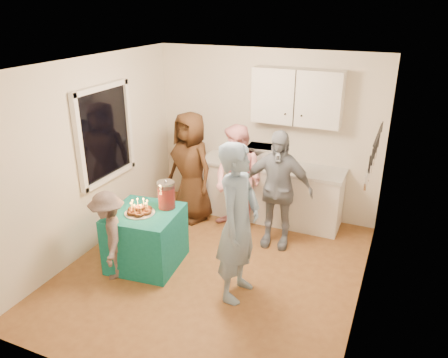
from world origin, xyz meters
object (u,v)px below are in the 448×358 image
at_px(counter, 270,193).
at_px(child_near_left, 109,236).
at_px(woman_back_left, 191,167).
at_px(woman_back_right, 277,189).
at_px(microwave, 264,155).
at_px(party_table, 146,238).
at_px(man_birthday, 238,223).
at_px(woman_back_center, 238,180).
at_px(punch_jar, 166,196).

xyz_separation_m(counter, child_near_left, (-1.32, -2.30, 0.15)).
xyz_separation_m(woman_back_left, woman_back_right, (1.45, -0.24, -0.02)).
xyz_separation_m(microwave, party_table, (-0.95, -1.89, -0.67)).
distance_m(man_birthday, woman_back_center, 1.56).
bearing_deg(woman_back_center, woman_back_left, -169.20).
height_order(microwave, woman_back_right, woman_back_right).
distance_m(woman_back_center, child_near_left, 2.02).
xyz_separation_m(microwave, woman_back_center, (-0.19, -0.56, -0.24)).
xyz_separation_m(microwave, child_near_left, (-1.20, -2.30, -0.47)).
relative_size(microwave, punch_jar, 1.49).
distance_m(punch_jar, man_birthday, 1.18).
bearing_deg(counter, punch_jar, -117.46).
height_order(counter, punch_jar, punch_jar).
height_order(punch_jar, woman_back_left, woman_back_left).
bearing_deg(punch_jar, woman_back_right, 38.50).
bearing_deg(punch_jar, counter, 62.54).
distance_m(punch_jar, woman_back_left, 1.22).
distance_m(counter, party_table, 2.18).
distance_m(man_birthday, woman_back_right, 1.29).
relative_size(microwave, child_near_left, 0.44).
relative_size(punch_jar, woman_back_center, 0.21).
distance_m(microwave, man_birthday, 2.05).
xyz_separation_m(man_birthday, woman_back_center, (-0.58, 1.45, -0.13)).
xyz_separation_m(microwave, woman_back_left, (-1.01, -0.48, -0.18)).
distance_m(punch_jar, woman_back_center, 1.24).
relative_size(counter, man_birthday, 1.17).
bearing_deg(woman_back_center, child_near_left, -103.34).
xyz_separation_m(woman_back_left, child_near_left, (-0.18, -1.82, -0.29)).
bearing_deg(microwave, woman_back_right, -63.26).
xyz_separation_m(punch_jar, woman_back_left, (-0.27, 1.19, -0.06)).
xyz_separation_m(punch_jar, child_near_left, (-0.45, -0.64, -0.35)).
relative_size(man_birthday, woman_back_right, 1.12).
xyz_separation_m(party_table, woman_back_right, (1.39, 1.17, 0.46)).
distance_m(man_birthday, woman_back_left, 2.07).
bearing_deg(counter, woman_back_center, -119.42).
xyz_separation_m(woman_back_right, child_near_left, (-1.64, -1.58, -0.27)).
bearing_deg(child_near_left, microwave, 112.79).
bearing_deg(microwave, punch_jar, -118.49).
relative_size(man_birthday, child_near_left, 1.64).
distance_m(party_table, punch_jar, 0.63).
distance_m(party_table, woman_back_right, 1.87).
bearing_deg(woman_back_center, punch_jar, -99.82).
bearing_deg(man_birthday, microwave, 13.10).
relative_size(party_table, woman_back_left, 0.49).
bearing_deg(woman_back_left, child_near_left, -76.31).
relative_size(party_table, punch_jar, 2.50).
bearing_deg(child_near_left, woman_back_right, 94.19).
bearing_deg(child_near_left, woman_back_left, 134.47).
bearing_deg(woman_back_right, woman_back_left, 165.52).
distance_m(counter, woman_back_right, 0.89).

